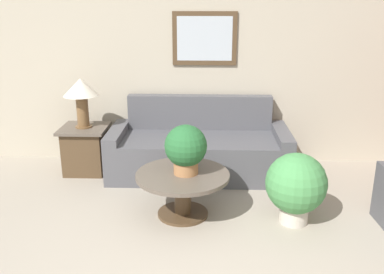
{
  "coord_description": "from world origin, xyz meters",
  "views": [
    {
      "loc": [
        0.03,
        -2.37,
        2.16
      ],
      "look_at": [
        -0.14,
        2.3,
        0.65
      ],
      "focal_mm": 40.0,
      "sensor_mm": 36.0,
      "label": 1
    }
  ],
  "objects": [
    {
      "name": "couch_main",
      "position": [
        -0.07,
        2.8,
        0.31
      ],
      "size": [
        2.26,
        0.95,
        0.95
      ],
      "color": "#4C4C51",
      "rests_on": "ground_plane"
    },
    {
      "name": "side_table",
      "position": [
        -1.54,
        2.8,
        0.31
      ],
      "size": [
        0.59,
        0.59,
        0.6
      ],
      "color": "#4C3823",
      "rests_on": "ground_plane"
    },
    {
      "name": "wall_back",
      "position": [
        -0.0,
        3.33,
        1.31
      ],
      "size": [
        7.77,
        0.09,
        2.6
      ],
      "color": "#B2A893",
      "rests_on": "ground_plane"
    },
    {
      "name": "table_lamp",
      "position": [
        -1.54,
        2.8,
        1.06
      ],
      "size": [
        0.44,
        0.44,
        0.63
      ],
      "color": "brown",
      "rests_on": "side_table"
    },
    {
      "name": "coffee_table",
      "position": [
        -0.21,
        1.64,
        0.34
      ],
      "size": [
        0.96,
        0.96,
        0.47
      ],
      "color": "#4C3823",
      "rests_on": "ground_plane"
    },
    {
      "name": "potted_plant_floor",
      "position": [
        0.92,
        1.54,
        0.4
      ],
      "size": [
        0.61,
        0.61,
        0.73
      ],
      "color": "beige",
      "rests_on": "ground_plane"
    },
    {
      "name": "potted_plant_on_table",
      "position": [
        -0.18,
        1.65,
        0.74
      ],
      "size": [
        0.43,
        0.43,
        0.51
      ],
      "color": "#9E6B42",
      "rests_on": "coffee_table"
    }
  ]
}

